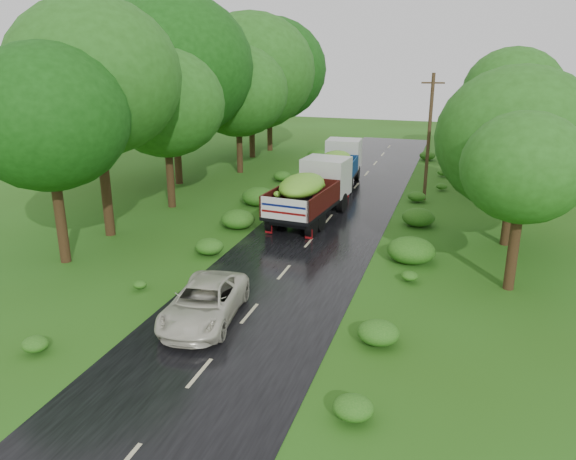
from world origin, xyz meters
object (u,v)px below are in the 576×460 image
at_px(truck_near, 313,189).
at_px(utility_pole, 429,137).
at_px(truck_far, 339,162).
at_px(car, 204,302).

height_order(truck_near, utility_pole, utility_pole).
relative_size(truck_far, car, 1.44).
bearing_deg(truck_far, truck_near, -90.64).
height_order(truck_near, car, truck_near).
relative_size(truck_near, utility_pole, 0.97).
bearing_deg(car, truck_near, 80.84).
bearing_deg(truck_near, truck_far, 98.09).
bearing_deg(truck_near, car, -86.24).
xyz_separation_m(truck_near, truck_far, (-0.34, 7.98, -0.10)).
xyz_separation_m(car, utility_pole, (5.96, 18.63, 3.22)).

